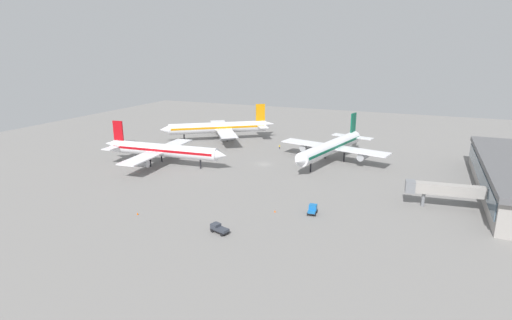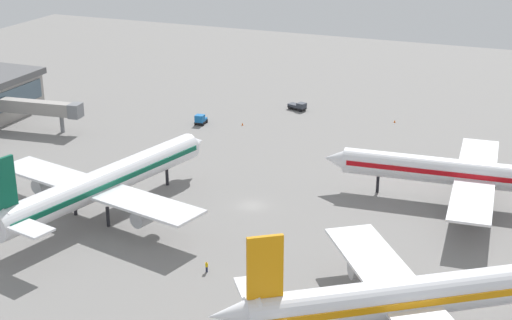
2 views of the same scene
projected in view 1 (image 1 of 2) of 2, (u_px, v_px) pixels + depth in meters
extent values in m
plane|color=gray|center=(264.00, 164.00, 145.62)|extent=(288.00, 288.00, 0.00)
cube|color=#4C6070|center=(480.00, 173.00, 116.75)|extent=(63.32, 0.30, 4.34)
cylinder|color=white|center=(163.00, 150.00, 143.31)|extent=(7.45, 41.56, 4.55)
cone|color=white|center=(220.00, 155.00, 136.50)|extent=(4.63, 4.84, 4.32)
cone|color=white|center=(112.00, 144.00, 149.95)|extent=(4.03, 5.93, 3.64)
cube|color=red|center=(163.00, 149.00, 143.22)|extent=(7.43, 39.92, 0.82)
cube|color=white|center=(159.00, 151.00, 144.08)|extent=(39.65, 9.37, 0.41)
cylinder|color=#A5A8AD|center=(174.00, 148.00, 154.54)|extent=(2.87, 5.54, 2.50)
cylinder|color=#A5A8AD|center=(141.00, 163.00, 134.46)|extent=(2.87, 5.54, 2.50)
cube|color=white|center=(119.00, 145.00, 148.95)|extent=(15.93, 4.80, 0.33)
cube|color=red|center=(118.00, 131.00, 147.49)|extent=(0.77, 3.99, 7.28)
cylinder|color=black|center=(201.00, 164.00, 139.87)|extent=(0.55, 0.55, 3.18)
cylinder|color=black|center=(162.00, 157.00, 148.69)|extent=(0.55, 0.55, 3.18)
cylinder|color=black|center=(150.00, 162.00, 142.05)|extent=(0.55, 0.55, 3.18)
cylinder|color=white|center=(218.00, 128.00, 182.72)|extent=(29.31, 38.72, 4.84)
cone|color=white|center=(165.00, 130.00, 177.85)|extent=(6.54, 6.60, 4.60)
cone|color=white|center=(268.00, 124.00, 187.40)|extent=(6.65, 7.17, 3.87)
cube|color=orange|center=(218.00, 127.00, 182.62)|extent=(28.38, 37.34, 0.87)
cube|color=white|center=(223.00, 128.00, 183.31)|extent=(38.19, 29.84, 0.44)
cylinder|color=#A5A8AD|center=(227.00, 137.00, 172.75)|extent=(5.47, 6.21, 2.66)
cylinder|color=#A5A8AD|center=(220.00, 127.00, 194.77)|extent=(5.47, 6.21, 2.66)
cube|color=white|center=(260.00, 125.00, 186.71)|extent=(15.93, 12.86, 0.35)
cube|color=orange|center=(260.00, 112.00, 185.16)|extent=(2.86, 3.75, 7.74)
cylinder|color=black|center=(184.00, 138.00, 180.62)|extent=(0.58, 0.58, 3.39)
cylinder|color=black|center=(227.00, 138.00, 180.91)|extent=(0.58, 0.58, 3.39)
cylinder|color=black|center=(225.00, 134.00, 188.19)|extent=(0.58, 0.58, 3.39)
cylinder|color=white|center=(331.00, 147.00, 146.86)|extent=(43.37, 14.61, 4.78)
cone|color=white|center=(299.00, 161.00, 128.82)|extent=(5.69, 5.51, 4.54)
cone|color=white|center=(356.00, 135.00, 164.72)|extent=(6.69, 5.09, 3.82)
cube|color=#0C593F|center=(331.00, 146.00, 146.77)|extent=(41.70, 14.31, 0.86)
cube|color=white|center=(333.00, 147.00, 148.68)|extent=(16.23, 41.75, 0.43)
cylinder|color=#A5A8AD|center=(363.00, 156.00, 142.58)|extent=(6.10, 3.85, 2.63)
cylinder|color=#A5A8AD|center=(306.00, 147.00, 155.68)|extent=(6.10, 3.85, 2.63)
cube|color=white|center=(352.00, 137.00, 161.97)|extent=(7.57, 16.96, 0.34)
cube|color=#0C593F|center=(353.00, 123.00, 160.45)|extent=(4.18, 1.46, 7.64)
cylinder|color=black|center=(311.00, 167.00, 136.10)|extent=(0.57, 0.57, 3.34)
cylinder|color=black|center=(344.00, 157.00, 148.49)|extent=(0.57, 0.57, 3.34)
cylinder|color=black|center=(325.00, 154.00, 152.82)|extent=(0.57, 0.57, 3.34)
cube|color=black|center=(220.00, 231.00, 91.11)|extent=(3.16, 4.77, 0.30)
cube|color=#333842|center=(216.00, 226.00, 91.73)|extent=(2.36, 2.30, 1.20)
cube|color=#3F596B|center=(213.00, 224.00, 92.17)|extent=(1.54, 0.57, 0.67)
cube|color=#333842|center=(223.00, 230.00, 90.43)|extent=(2.61, 3.06, 0.60)
cylinder|color=black|center=(212.00, 231.00, 91.42)|extent=(0.53, 0.85, 0.80)
cylinder|color=black|center=(218.00, 228.00, 92.81)|extent=(0.53, 0.85, 0.80)
cylinder|color=black|center=(222.00, 235.00, 89.49)|extent=(0.53, 0.85, 0.80)
cylinder|color=black|center=(228.00, 232.00, 90.88)|extent=(0.53, 0.85, 0.80)
cube|color=black|center=(312.00, 212.00, 101.44)|extent=(3.34, 2.14, 0.30)
cube|color=#1966B2|center=(313.00, 208.00, 101.83)|extent=(1.94, 2.03, 1.60)
cube|color=#3F596B|center=(314.00, 205.00, 102.49)|extent=(0.20, 1.60, 0.90)
cube|color=#1966B2|center=(312.00, 212.00, 100.51)|extent=(1.54, 2.00, 0.50)
cylinder|color=black|center=(309.00, 211.00, 102.80)|extent=(0.82, 0.36, 0.80)
cylinder|color=black|center=(317.00, 211.00, 102.22)|extent=(0.82, 0.36, 0.80)
cylinder|color=black|center=(308.00, 214.00, 100.75)|extent=(0.82, 0.36, 0.80)
cylinder|color=black|center=(315.00, 215.00, 100.17)|extent=(0.82, 0.36, 0.80)
cylinder|color=#1E2338|center=(279.00, 148.00, 168.03)|extent=(0.43, 0.43, 0.85)
cylinder|color=yellow|center=(279.00, 146.00, 167.84)|extent=(0.51, 0.51, 0.60)
sphere|color=tan|center=(279.00, 145.00, 167.73)|extent=(0.22, 0.22, 0.22)
cylinder|color=yellow|center=(280.00, 146.00, 167.66)|extent=(0.10, 0.10, 0.54)
cylinder|color=yellow|center=(279.00, 146.00, 168.01)|extent=(0.10, 0.10, 0.54)
cube|color=#9E9993|center=(449.00, 190.00, 103.84)|extent=(4.42, 17.12, 2.80)
cylinder|color=slate|center=(423.00, 199.00, 106.34)|extent=(0.90, 0.90, 3.80)
cube|color=slate|center=(410.00, 186.00, 106.44)|extent=(3.36, 2.72, 3.08)
cone|color=#EA590C|center=(275.00, 211.00, 102.72)|extent=(0.44, 0.44, 0.60)
cone|color=#EA590C|center=(138.00, 214.00, 101.13)|extent=(0.44, 0.44, 0.60)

